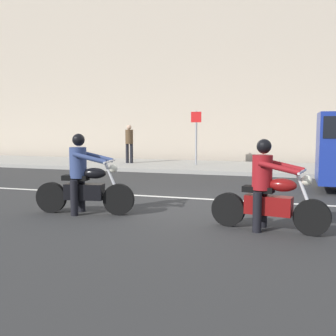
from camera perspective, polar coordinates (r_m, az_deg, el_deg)
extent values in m
plane|color=#2D2D2D|center=(9.23, 3.02, -5.25)|extent=(80.00, 80.00, 0.00)
cube|color=#99968E|center=(17.01, 9.64, 0.05)|extent=(40.00, 4.40, 0.14)
cube|color=#B7A893|center=(20.63, 11.21, 16.05)|extent=(40.00, 1.40, 10.90)
cube|color=silver|center=(10.31, -0.41, -4.03)|extent=(18.00, 0.14, 0.01)
cylinder|color=black|center=(8.27, -6.90, -4.37)|extent=(0.64, 0.21, 0.63)
cylinder|color=black|center=(8.77, -15.95, -3.97)|extent=(0.64, 0.21, 0.63)
cylinder|color=silver|center=(8.25, -7.73, -1.73)|extent=(0.38, 0.11, 0.82)
cube|color=black|center=(8.47, -11.58, -3.24)|extent=(0.82, 0.39, 0.32)
ellipsoid|color=black|center=(8.35, -10.22, -0.72)|extent=(0.51, 0.31, 0.22)
cube|color=black|center=(8.50, -12.75, -1.33)|extent=(0.55, 0.31, 0.10)
cylinder|color=silver|center=(8.22, -8.17, 0.92)|extent=(0.14, 0.70, 0.04)
sphere|color=silver|center=(8.21, -7.62, -0.06)|extent=(0.17, 0.17, 0.17)
cylinder|color=silver|center=(8.75, -13.03, -3.79)|extent=(0.70, 0.17, 0.07)
cylinder|color=black|center=(8.36, -12.95, -4.08)|extent=(0.17, 0.17, 0.72)
cylinder|color=black|center=(8.72, -11.96, -3.64)|extent=(0.17, 0.17, 0.72)
cylinder|color=navy|center=(8.44, -12.42, 0.74)|extent=(0.38, 0.38, 0.62)
cylinder|color=navy|center=(8.11, -10.85, 1.34)|extent=(0.68, 0.18, 0.24)
cylinder|color=navy|center=(8.53, -9.85, 1.58)|extent=(0.68, 0.18, 0.24)
sphere|color=tan|center=(8.41, -12.36, 3.65)|extent=(0.20, 0.20, 0.20)
sphere|color=black|center=(8.41, -12.36, 3.86)|extent=(0.25, 0.25, 0.25)
cylinder|color=black|center=(7.10, 19.43, -6.51)|extent=(0.61, 0.22, 0.60)
cylinder|color=black|center=(7.41, 8.40, -5.73)|extent=(0.61, 0.22, 0.60)
cylinder|color=silver|center=(7.05, 18.57, -3.51)|extent=(0.37, 0.12, 0.80)
cube|color=maroon|center=(7.19, 13.82, -5.05)|extent=(0.82, 0.41, 0.32)
ellipsoid|color=maroon|center=(7.09, 15.63, -2.30)|extent=(0.51, 0.32, 0.22)
cube|color=black|center=(7.19, 12.47, -2.91)|extent=(0.55, 0.32, 0.10)
cylinder|color=silver|center=(7.00, 18.18, -0.48)|extent=(0.16, 0.70, 0.04)
sphere|color=silver|center=(7.01, 18.79, -1.65)|extent=(0.17, 0.17, 0.17)
cylinder|color=silver|center=(7.44, 11.82, -5.58)|extent=(0.70, 0.19, 0.07)
cylinder|color=black|center=(7.05, 12.32, -6.06)|extent=(0.17, 0.17, 0.68)
cylinder|color=black|center=(7.43, 13.10, -5.46)|extent=(0.17, 0.17, 0.68)
cylinder|color=maroon|center=(7.14, 12.99, -0.60)|extent=(0.39, 0.39, 0.59)
cylinder|color=maroon|center=(6.84, 15.22, 0.00)|extent=(0.67, 0.20, 0.22)
cylinder|color=maroon|center=(7.27, 15.92, 0.32)|extent=(0.67, 0.20, 0.22)
sphere|color=tan|center=(7.10, 13.23, 2.72)|extent=(0.20, 0.20, 0.20)
sphere|color=black|center=(7.10, 13.23, 2.96)|extent=(0.25, 0.25, 0.25)
cylinder|color=gray|center=(17.34, 3.95, 4.20)|extent=(0.08, 0.08, 2.25)
cube|color=red|center=(17.30, 3.95, 7.10)|extent=(0.44, 0.03, 0.44)
cylinder|color=black|center=(18.17, -5.70, 2.05)|extent=(0.14, 0.14, 0.85)
cylinder|color=black|center=(18.10, -5.11, 2.04)|extent=(0.14, 0.14, 0.85)
cylinder|color=#4C3823|center=(18.10, -5.43, 4.36)|extent=(0.34, 0.34, 0.62)
sphere|color=tan|center=(18.09, -5.44, 5.68)|extent=(0.21, 0.21, 0.21)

